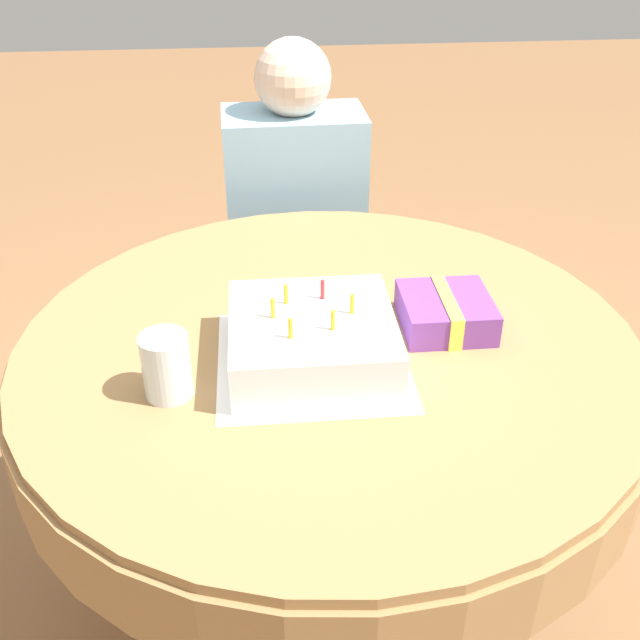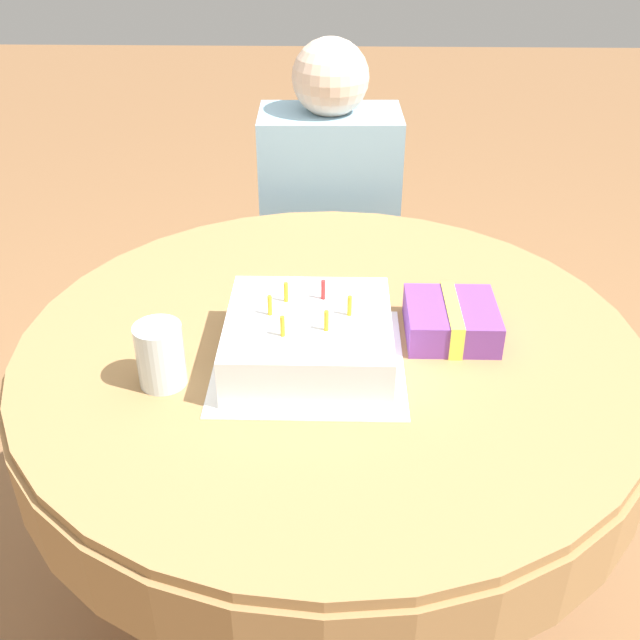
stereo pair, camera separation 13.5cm
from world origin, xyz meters
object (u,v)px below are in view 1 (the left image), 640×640
at_px(birthday_cake, 312,339).
at_px(gift_box, 446,312).
at_px(chair, 294,258).
at_px(person, 296,208).
at_px(drinking_glass, 166,366).

xyz_separation_m(birthday_cake, gift_box, (0.26, 0.09, -0.02)).
height_order(chair, gift_box, chair).
xyz_separation_m(person, gift_box, (0.24, -0.77, 0.11)).
distance_m(chair, gift_box, 0.94).
bearing_deg(drinking_glass, birthday_cake, 15.94).
relative_size(chair, gift_box, 5.18).
bearing_deg(birthday_cake, gift_box, 19.43).
bearing_deg(chair, person, -90.00).
relative_size(birthday_cake, gift_box, 1.65).
relative_size(person, drinking_glass, 10.04).
xyz_separation_m(chair, gift_box, (0.24, -0.86, 0.32)).
height_order(drinking_glass, gift_box, drinking_glass).
bearing_deg(chair, gift_box, -75.93).
height_order(chair, person, person).
bearing_deg(birthday_cake, chair, 88.57).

